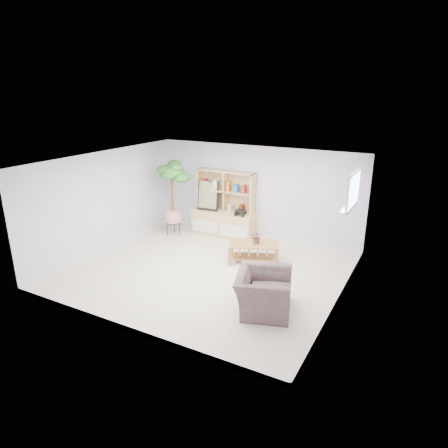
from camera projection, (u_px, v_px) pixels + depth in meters
The scene contains 14 objects.
floor at pixel (208, 273), 8.54m from camera, with size 5.50×5.00×0.01m, color beige.
ceiling at pixel (206, 161), 7.77m from camera, with size 5.50×5.00×0.01m, color silver.
walls at pixel (207, 219), 8.15m from camera, with size 5.51×5.01×2.40m.
baseboard at pixel (208, 271), 8.52m from camera, with size 5.50×5.00×0.10m, color white, non-canonical shape.
window at pixel (354, 191), 7.17m from camera, with size 0.10×0.98×0.68m, color #CDE9FF, non-canonical shape.
window_sill at pixel (348, 207), 7.30m from camera, with size 0.14×1.00×0.04m, color white.
storage_unit at pixel (224, 204), 10.49m from camera, with size 1.72×0.58×1.72m, color tan, non-canonical shape.
poster at pixel (208, 195), 10.59m from camera, with size 0.58×0.13×0.80m, color gold, non-canonical shape.
toy_truck at pixel (240, 212), 10.21m from camera, with size 0.35×0.24×0.18m, color black, non-canonical shape.
coffee_table at pixel (253, 252), 9.02m from camera, with size 1.10×0.60×0.45m, color olive, non-canonical shape.
table_plant at pixel (257, 237), 8.88m from camera, with size 0.26×0.23×0.29m, color #1B4722.
floor_tree at pixel (172, 199), 10.46m from camera, with size 0.73×0.73×1.99m, color #2E712D, non-canonical shape.
armchair at pixel (263, 289), 6.99m from camera, with size 1.08×0.94×0.80m, color navy.
sill_plant at pixel (353, 195), 7.49m from camera, with size 0.15×0.12×0.27m, color #2E712D.
Camera 1 is at (4.00, -6.65, 3.73)m, focal length 32.00 mm.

